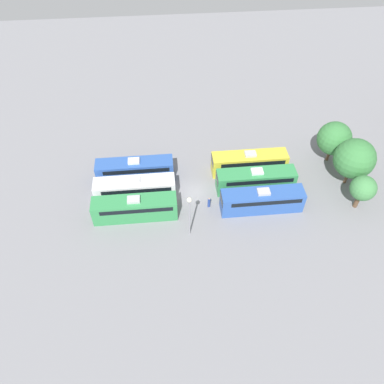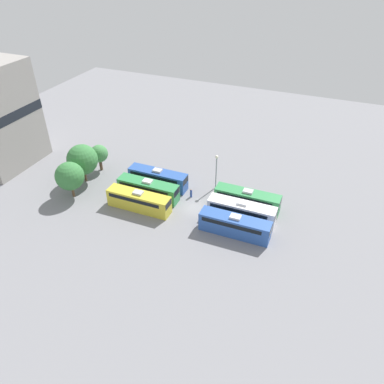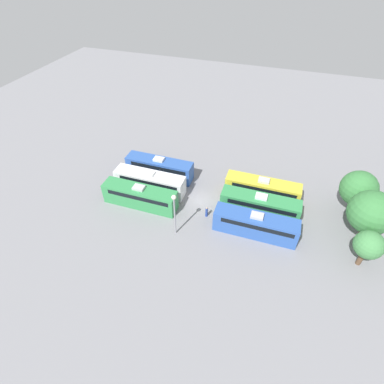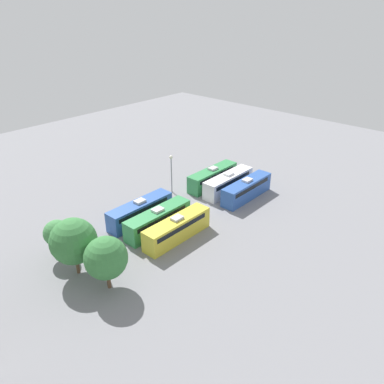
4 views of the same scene
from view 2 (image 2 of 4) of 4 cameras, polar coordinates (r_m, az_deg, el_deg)
ground_plane at (r=62.98m, az=0.17°, el=-2.37°), size 123.32×123.32×0.00m
bus_0 at (r=57.08m, az=6.50°, el=-5.01°), size 2.55×10.90×3.44m
bus_1 at (r=59.98m, az=7.53°, el=-2.86°), size 2.55×10.90×3.44m
bus_2 at (r=62.72m, az=8.39°, el=-1.06°), size 2.55×10.90×3.44m
bus_3 at (r=62.35m, az=-8.12°, el=-1.27°), size 2.55×10.90×3.44m
bus_4 at (r=64.97m, az=-6.72°, el=0.49°), size 2.55×10.90×3.44m
bus_5 at (r=67.76m, az=-5.24°, el=2.17°), size 2.55×10.90×3.44m
worker_person at (r=65.02m, az=-0.15°, el=-0.21°), size 0.36×0.36×1.64m
light_pole at (r=65.44m, az=3.74°, el=4.01°), size 0.60×0.60×6.72m
tree_0 at (r=66.67m, az=-18.14°, el=2.31°), size 4.90×4.90×6.60m
tree_1 at (r=70.17m, az=-16.37°, el=4.75°), size 5.54×5.54×7.33m
tree_2 at (r=73.57m, az=-13.97°, el=5.67°), size 3.36×3.36×5.24m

